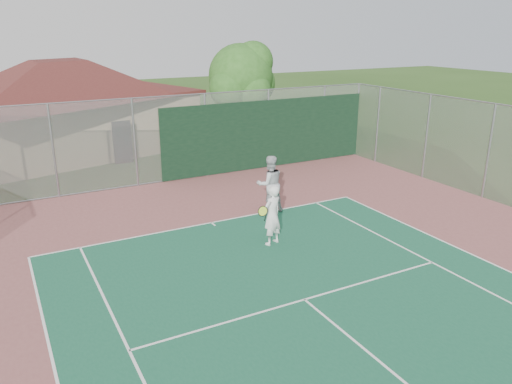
# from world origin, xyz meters

# --- Properties ---
(back_fence) EXTENTS (20.08, 0.11, 3.53)m
(back_fence) POSITION_xyz_m (2.11, 16.98, 1.67)
(back_fence) COLOR gray
(back_fence) RESTS_ON ground
(side_fence_right) EXTENTS (0.08, 9.00, 3.50)m
(side_fence_right) POSITION_xyz_m (10.00, 12.50, 1.75)
(side_fence_right) COLOR gray
(side_fence_right) RESTS_ON ground
(clubhouse) EXTENTS (14.28, 11.36, 5.41)m
(clubhouse) POSITION_xyz_m (-2.51, 24.64, 2.75)
(clubhouse) COLOR tan
(clubhouse) RESTS_ON ground
(tree) EXTENTS (3.90, 3.70, 5.44)m
(tree) POSITION_xyz_m (5.85, 21.25, 3.58)
(tree) COLOR #3D2716
(tree) RESTS_ON ground
(player_white_front) EXTENTS (1.02, 0.67, 1.79)m
(player_white_front) POSITION_xyz_m (0.90, 9.52, 0.90)
(player_white_front) COLOR silver
(player_white_front) RESTS_ON ground
(player_grey_back) EXTENTS (1.05, 0.87, 1.97)m
(player_grey_back) POSITION_xyz_m (2.21, 11.94, 0.98)
(player_grey_back) COLOR #B1B4B6
(player_grey_back) RESTS_ON ground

